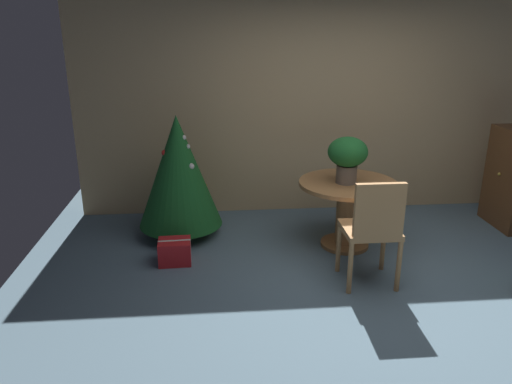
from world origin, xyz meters
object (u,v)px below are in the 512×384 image
Objects in this scene: holiday_tree at (179,171)px; gift_box_red at (175,252)px; round_dining_table at (347,203)px; wooden_chair_near at (373,226)px; flower_vase at (348,155)px.

holiday_tree is 4.17× the size of gift_box_red.
wooden_chair_near is at bearing -90.00° from round_dining_table.
holiday_tree is 0.91m from gift_box_red.
round_dining_table is at bearing 37.37° from flower_vase.
round_dining_table is 1.80m from holiday_tree.
holiday_tree is (-1.73, 1.26, 0.17)m from wooden_chair_near.
holiday_tree is at bearing 87.74° from gift_box_red.
holiday_tree is at bearing 143.92° from wooden_chair_near.
holiday_tree is at bearing 166.20° from round_dining_table.
gift_box_red is (-1.76, 0.59, -0.45)m from wooden_chair_near.
flower_vase is at bearing -14.85° from holiday_tree.
wooden_chair_near reaches higher than gift_box_red.
round_dining_table is at bearing -13.80° from holiday_tree.
flower_vase is 1.77m from holiday_tree.
flower_vase is 1.95m from gift_box_red.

